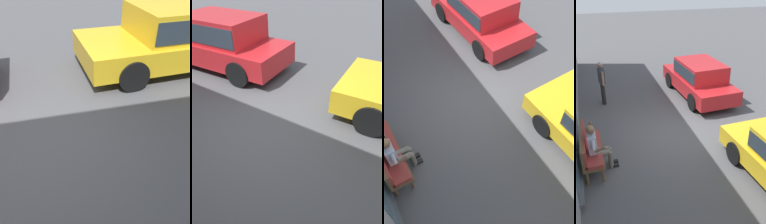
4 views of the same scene
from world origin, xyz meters
The scene contains 4 objects.
ground_plane centered at (0.00, 0.00, 0.00)m, with size 60.00×60.00×0.00m, color #4C4C4F.
bench centered at (-0.86, 2.90, 0.57)m, with size 1.87×0.55×1.00m.
person_on_phone centered at (-1.09, 2.67, 0.70)m, with size 0.73×0.74×1.34m.
parked_car_mid centered at (2.69, -1.76, 0.83)m, with size 4.24×1.99×1.52m.
Camera 3 is at (-4.80, 2.60, 6.34)m, focal length 45.00 mm.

